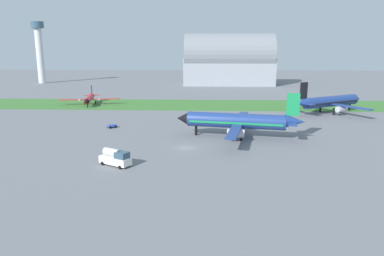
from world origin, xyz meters
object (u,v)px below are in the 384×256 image
object	(u,v)px
airplane_taxiing_turboprop	(89,98)
airplane_midfield_jet	(238,121)
airplane_parked_jet_far	(330,102)
baggage_cart_midfield	(112,126)
fuel_truck_near_gate	(116,158)
control_tower	(39,48)

from	to	relation	value
airplane_taxiing_turboprop	airplane_midfield_jet	size ratio (longest dim) A/B	0.72
airplane_parked_jet_far	baggage_cart_midfield	size ratio (longest dim) A/B	9.73
airplane_parked_jet_far	fuel_truck_near_gate	bearing A→B (deg)	-166.22
airplane_taxiing_turboprop	airplane_parked_jet_far	world-z (taller)	airplane_parked_jet_far
airplane_parked_jet_far	fuel_truck_near_gate	size ratio (longest dim) A/B	4.19
airplane_midfield_jet	airplane_parked_jet_far	size ratio (longest dim) A/B	1.14
airplane_parked_jet_far	fuel_truck_near_gate	distance (m)	84.67
fuel_truck_near_gate	control_tower	distance (m)	189.45
airplane_parked_jet_far	control_tower	bearing A→B (deg)	114.10
baggage_cart_midfield	control_tower	world-z (taller)	control_tower
airplane_midfield_jet	fuel_truck_near_gate	distance (m)	34.72
airplane_taxiing_turboprop	airplane_midfield_jet	xyz separation A→B (m)	(55.17, -51.38, 1.58)
airplane_midfield_jet	control_tower	bearing A→B (deg)	-39.91
airplane_taxiing_turboprop	control_tower	xyz separation A→B (m)	(-61.21, 89.97, 20.16)
airplane_midfield_jet	airplane_parked_jet_far	bearing A→B (deg)	-123.12
control_tower	airplane_parked_jet_far	bearing A→B (deg)	-34.86
airplane_taxiing_turboprop	airplane_midfield_jet	bearing A→B (deg)	35.88
airplane_midfield_jet	baggage_cart_midfield	bearing A→B (deg)	-4.67
airplane_parked_jet_far	fuel_truck_near_gate	xyz separation A→B (m)	(-60.04, -59.65, -2.51)
airplane_midfield_jet	control_tower	world-z (taller)	control_tower
fuel_truck_near_gate	baggage_cart_midfield	size ratio (longest dim) A/B	2.32
control_tower	airplane_midfield_jet	bearing A→B (deg)	-50.53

